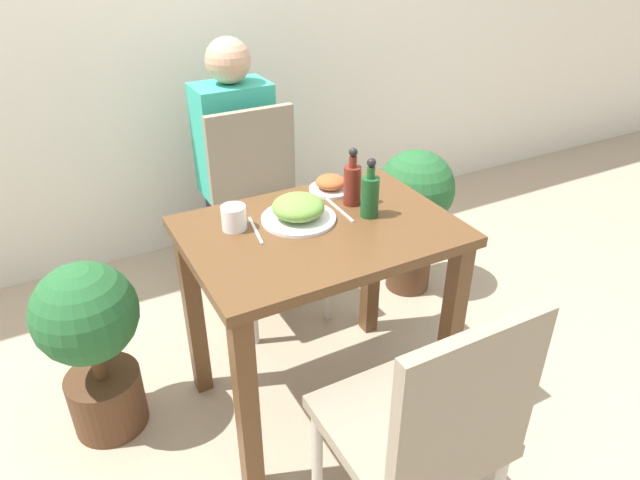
{
  "coord_description": "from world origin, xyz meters",
  "views": [
    {
      "loc": [
        -0.76,
        -1.42,
        1.64
      ],
      "look_at": [
        0.0,
        0.0,
        0.7
      ],
      "focal_mm": 32.0,
      "sensor_mm": 36.0,
      "label": 1
    }
  ],
  "objects": [
    {
      "name": "chair_near",
      "position": [
        -0.05,
        -0.67,
        0.52
      ],
      "size": [
        0.42,
        0.42,
        0.91
      ],
      "rotation": [
        0.0,
        0.0,
        3.14
      ],
      "color": "gray",
      "rests_on": "ground_plane"
    },
    {
      "name": "dining_table",
      "position": [
        0.0,
        0.0,
        0.6
      ],
      "size": [
        0.87,
        0.62,
        0.75
      ],
      "color": "brown",
      "rests_on": "ground_plane"
    },
    {
      "name": "food_plate",
      "position": [
        -0.04,
        0.07,
        0.79
      ],
      "size": [
        0.25,
        0.25,
        0.09
      ],
      "color": "white",
      "rests_on": "dining_table"
    },
    {
      "name": "person_figure",
      "position": [
        0.08,
        0.98,
        0.58
      ],
      "size": [
        0.34,
        0.22,
        1.17
      ],
      "color": "#2D3347",
      "rests_on": "ground_plane"
    },
    {
      "name": "condiment_bottle",
      "position": [
        0.18,
        -0.01,
        0.83
      ],
      "size": [
        0.06,
        0.06,
        0.21
      ],
      "color": "#194C23",
      "rests_on": "dining_table"
    },
    {
      "name": "drink_cup",
      "position": [
        -0.25,
        0.12,
        0.79
      ],
      "size": [
        0.08,
        0.08,
        0.08
      ],
      "color": "white",
      "rests_on": "dining_table"
    },
    {
      "name": "potted_plant_left",
      "position": [
        -0.74,
        0.24,
        0.39
      ],
      "size": [
        0.34,
        0.34,
        0.67
      ],
      "color": "#51331E",
      "rests_on": "ground_plane"
    },
    {
      "name": "fork_utensil",
      "position": [
        -0.19,
        0.07,
        0.75
      ],
      "size": [
        0.04,
        0.18,
        0.0
      ],
      "rotation": [
        0.0,
        0.0,
        1.41
      ],
      "color": "silver",
      "rests_on": "dining_table"
    },
    {
      "name": "sauce_bottle",
      "position": [
        0.18,
        0.09,
        0.83
      ],
      "size": [
        0.06,
        0.06,
        0.21
      ],
      "color": "maroon",
      "rests_on": "dining_table"
    },
    {
      "name": "potted_plant_right",
      "position": [
        0.74,
        0.45,
        0.45
      ],
      "size": [
        0.36,
        0.36,
        0.71
      ],
      "color": "#51331E",
      "rests_on": "ground_plane"
    },
    {
      "name": "ground_plane",
      "position": [
        0.0,
        0.0,
        0.0
      ],
      "size": [
        16.0,
        16.0,
        0.0
      ],
      "primitive_type": "plane",
      "color": "tan"
    },
    {
      "name": "chair_far",
      "position": [
        0.08,
        0.67,
        0.52
      ],
      "size": [
        0.42,
        0.42,
        0.91
      ],
      "color": "gray",
      "rests_on": "ground_plane"
    },
    {
      "name": "spoon_utensil",
      "position": [
        0.11,
        0.07,
        0.75
      ],
      "size": [
        0.01,
        0.2,
        0.0
      ],
      "rotation": [
        0.0,
        0.0,
        1.55
      ],
      "color": "silver",
      "rests_on": "dining_table"
    },
    {
      "name": "side_plate",
      "position": [
        0.16,
        0.22,
        0.77
      ],
      "size": [
        0.16,
        0.16,
        0.06
      ],
      "color": "white",
      "rests_on": "dining_table"
    }
  ]
}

